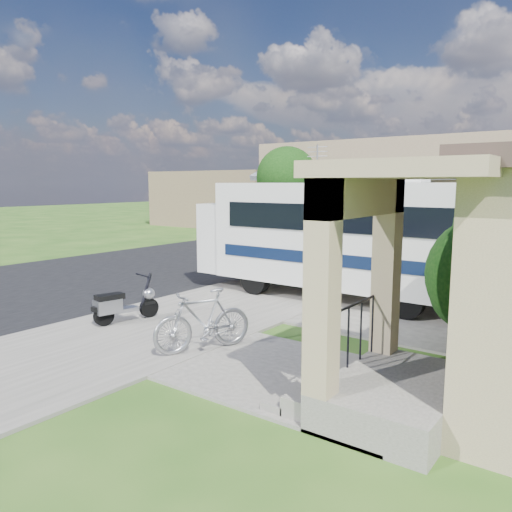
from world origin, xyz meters
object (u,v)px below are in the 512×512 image
Objects in this scene: motorhome at (339,234)px; van at (348,220)px; shrub at (495,271)px; garden_hose at (350,372)px; bicycle at (203,323)px; scooter at (122,304)px; pickup_truck at (287,232)px.

van is at bearing 115.30° from motorhome.
motorhome is 1.25× the size of van.
garden_hose is (-1.60, -2.58, -1.48)m from shrub.
motorhome reaches higher than garden_hose.
garden_hose is (10.12, -20.56, -0.85)m from van.
van is at bearing 134.04° from bicycle.
van is at bearing 115.22° from scooter.
garden_hose is at bearing 36.71° from bicycle.
scooter is 2.76m from bicycle.
garden_hose is at bearing -60.79° from motorhome.
motorhome is 5.14× the size of scooter.
van is (-11.72, 17.98, -0.63)m from shrub.
pickup_truck is (-4.25, 13.33, 0.35)m from scooter.
motorhome is 2.64× the size of shrub.
scooter is 4.34× the size of garden_hose.
scooter is at bearing 112.40° from pickup_truck.
shrub is at bearing -68.32° from van.
bicycle is (-4.30, -3.15, -0.99)m from shrub.
pickup_truck reaches higher than garden_hose.
bicycle is at bearing 5.54° from scooter.
shrub is 1.60× the size of bicycle.
scooter is at bearing -162.30° from bicycle.
bicycle reaches higher than garden_hose.
motorhome reaches higher than shrub.
pickup_truck is at bearing 126.51° from garden_hose.
van reaches higher than bicycle.
pickup_truck is (-6.99, 13.67, 0.24)m from bicycle.
motorhome is 22.29× the size of garden_hose.
pickup_truck is 7.48m from van.
shrub is 8.45× the size of garden_hose.
shrub reaches higher than scooter.
garden_hose is at bearing 15.06° from scooter.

